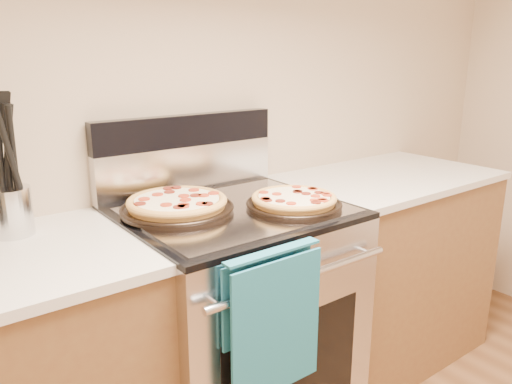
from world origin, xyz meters
TOP-DOWN VIEW (x-y plane):
  - wall_back at (0.00, 2.00)m, footprint 4.00×0.00m
  - range_body at (0.00, 1.65)m, footprint 0.76×0.68m
  - oven_window at (0.00, 1.31)m, footprint 0.56×0.01m
  - cooktop at (0.00, 1.65)m, footprint 0.76×0.68m
  - backsplash_lower at (0.00, 1.96)m, footprint 0.76×0.06m
  - backsplash_upper at (0.00, 1.96)m, footprint 0.76×0.06m
  - oven_handle at (0.00, 1.27)m, footprint 0.70×0.03m
  - dish_towel at (-0.12, 1.27)m, footprint 0.32×0.05m
  - foil_sheet at (0.00, 1.62)m, footprint 0.70×0.55m
  - cabinet_right at (0.88, 1.68)m, footprint 1.00×0.62m
  - countertop_right at (0.88, 1.68)m, footprint 1.02×0.64m
  - pepperoni_pizza_back at (-0.18, 1.72)m, footprint 0.40×0.40m
  - pepperoni_pizza_front at (0.17, 1.52)m, footprint 0.39×0.39m
  - utensil_crock at (-0.67, 1.86)m, footprint 0.14×0.14m

SIDE VIEW (x-z plane):
  - cabinet_right at x=0.88m, z-range 0.00..0.88m
  - range_body at x=0.00m, z-range 0.00..0.90m
  - oven_window at x=0.00m, z-range 0.25..0.65m
  - dish_towel at x=-0.12m, z-range 0.49..0.91m
  - oven_handle at x=0.00m, z-range 0.79..0.81m
  - countertop_right at x=0.88m, z-range 0.88..0.91m
  - cooktop at x=0.00m, z-range 0.90..0.92m
  - foil_sheet at x=0.00m, z-range 0.92..0.93m
  - pepperoni_pizza_front at x=0.17m, z-range 0.93..0.97m
  - pepperoni_pizza_back at x=-0.18m, z-range 0.93..0.98m
  - utensil_crock at x=-0.67m, z-range 0.91..1.06m
  - backsplash_lower at x=0.00m, z-range 0.92..1.10m
  - backsplash_upper at x=0.00m, z-range 1.10..1.22m
  - wall_back at x=0.00m, z-range -0.65..3.35m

